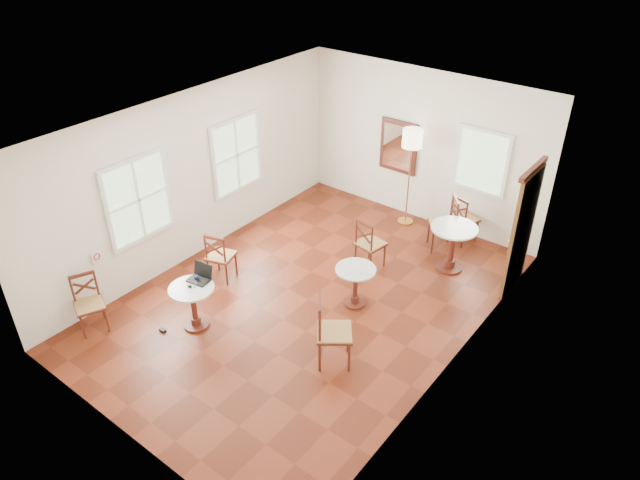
{
  "coord_description": "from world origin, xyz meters",
  "views": [
    {
      "loc": [
        4.79,
        -5.91,
        5.9
      ],
      "look_at": [
        0.0,
        0.3,
        1.0
      ],
      "focal_mm": 32.87,
      "sensor_mm": 36.0,
      "label": 1
    }
  ],
  "objects_px": {
    "cafe_table_mid": "(355,282)",
    "laptop": "(201,276)",
    "chair_back_a": "(463,219)",
    "chair_back_b": "(444,224)",
    "floor_lamp": "(412,145)",
    "power_adapter": "(163,330)",
    "water_glass": "(195,284)",
    "mouse": "(190,286)",
    "chair_near_b": "(89,304)",
    "cafe_table_back": "(452,243)",
    "chair_mid_b": "(332,332)",
    "chair_near_a": "(220,256)",
    "cafe_table_near": "(193,302)",
    "chair_mid_a": "(370,244)",
    "navy_mug": "(196,278)"
  },
  "relations": [
    {
      "from": "floor_lamp",
      "to": "chair_mid_b",
      "type": "bearing_deg",
      "value": -73.63
    },
    {
      "from": "cafe_table_mid",
      "to": "laptop",
      "type": "height_order",
      "value": "laptop"
    },
    {
      "from": "chair_mid_a",
      "to": "navy_mug",
      "type": "xyz_separation_m",
      "value": [
        -1.29,
        -2.78,
        0.28
      ]
    },
    {
      "from": "laptop",
      "to": "cafe_table_back",
      "type": "bearing_deg",
      "value": 47.32
    },
    {
      "from": "chair_near_b",
      "to": "chair_back_b",
      "type": "xyz_separation_m",
      "value": [
        3.13,
        5.29,
        0.05
      ]
    },
    {
      "from": "chair_near_b",
      "to": "chair_mid_b",
      "type": "relative_size",
      "value": 0.85
    },
    {
      "from": "mouse",
      "to": "cafe_table_near",
      "type": "bearing_deg",
      "value": -3.32
    },
    {
      "from": "cafe_table_back",
      "to": "mouse",
      "type": "height_order",
      "value": "cafe_table_back"
    },
    {
      "from": "cafe_table_back",
      "to": "chair_mid_b",
      "type": "xyz_separation_m",
      "value": [
        -0.26,
        -3.12,
        0.01
      ]
    },
    {
      "from": "cafe_table_mid",
      "to": "laptop",
      "type": "xyz_separation_m",
      "value": [
        -1.67,
        -1.7,
        0.36
      ]
    },
    {
      "from": "cafe_table_near",
      "to": "water_glass",
      "type": "distance_m",
      "value": 0.33
    },
    {
      "from": "laptop",
      "to": "water_glass",
      "type": "height_order",
      "value": "laptop"
    },
    {
      "from": "chair_mid_b",
      "to": "chair_back_a",
      "type": "xyz_separation_m",
      "value": [
        0.0,
        4.08,
        -0.06
      ]
    },
    {
      "from": "cafe_table_near",
      "to": "water_glass",
      "type": "height_order",
      "value": "water_glass"
    },
    {
      "from": "cafe_table_mid",
      "to": "mouse",
      "type": "height_order",
      "value": "mouse"
    },
    {
      "from": "power_adapter",
      "to": "chair_back_b",
      "type": "bearing_deg",
      "value": 64.65
    },
    {
      "from": "chair_back_b",
      "to": "laptop",
      "type": "relative_size",
      "value": 2.8
    },
    {
      "from": "cafe_table_back",
      "to": "water_glass",
      "type": "relative_size",
      "value": 8.23
    },
    {
      "from": "floor_lamp",
      "to": "power_adapter",
      "type": "bearing_deg",
      "value": -103.46
    },
    {
      "from": "cafe_table_back",
      "to": "chair_back_a",
      "type": "height_order",
      "value": "chair_back_a"
    },
    {
      "from": "power_adapter",
      "to": "mouse",
      "type": "bearing_deg",
      "value": 56.19
    },
    {
      "from": "chair_back_a",
      "to": "chair_mid_b",
      "type": "bearing_deg",
      "value": 108.61
    },
    {
      "from": "chair_back_a",
      "to": "mouse",
      "type": "relative_size",
      "value": 10.71
    },
    {
      "from": "chair_mid_a",
      "to": "navy_mug",
      "type": "relative_size",
      "value": 9.78
    },
    {
      "from": "chair_near_b",
      "to": "chair_back_a",
      "type": "distance_m",
      "value": 6.61
    },
    {
      "from": "chair_mid_a",
      "to": "power_adapter",
      "type": "xyz_separation_m",
      "value": [
        -1.51,
        -3.37,
        -0.46
      ]
    },
    {
      "from": "chair_near_b",
      "to": "water_glass",
      "type": "xyz_separation_m",
      "value": [
        1.24,
        1.03,
        0.32
      ]
    },
    {
      "from": "chair_near_a",
      "to": "chair_back_a",
      "type": "height_order",
      "value": "chair_back_a"
    },
    {
      "from": "cafe_table_back",
      "to": "power_adapter",
      "type": "relative_size",
      "value": 8.11
    },
    {
      "from": "cafe_table_back",
      "to": "chair_near_a",
      "type": "relative_size",
      "value": 0.92
    },
    {
      "from": "chair_near_a",
      "to": "water_glass",
      "type": "bearing_deg",
      "value": 102.38
    },
    {
      "from": "chair_mid_b",
      "to": "mouse",
      "type": "bearing_deg",
      "value": 69.95
    },
    {
      "from": "chair_mid_b",
      "to": "chair_back_a",
      "type": "height_order",
      "value": "chair_mid_b"
    },
    {
      "from": "chair_near_b",
      "to": "mouse",
      "type": "distance_m",
      "value": 1.55
    },
    {
      "from": "power_adapter",
      "to": "chair_near_a",
      "type": "bearing_deg",
      "value": 100.18
    },
    {
      "from": "cafe_table_near",
      "to": "power_adapter",
      "type": "distance_m",
      "value": 0.66
    },
    {
      "from": "cafe_table_mid",
      "to": "floor_lamp",
      "type": "height_order",
      "value": "floor_lamp"
    },
    {
      "from": "floor_lamp",
      "to": "chair_back_a",
      "type": "bearing_deg",
      "value": 1.14
    },
    {
      "from": "power_adapter",
      "to": "floor_lamp",
      "type": "bearing_deg",
      "value": 76.54
    },
    {
      "from": "power_adapter",
      "to": "cafe_table_back",
      "type": "bearing_deg",
      "value": 57.43
    },
    {
      "from": "floor_lamp",
      "to": "water_glass",
      "type": "relative_size",
      "value": 19.0
    },
    {
      "from": "laptop",
      "to": "water_glass",
      "type": "xyz_separation_m",
      "value": [
        0.09,
        -0.2,
        -0.01
      ]
    },
    {
      "from": "cafe_table_near",
      "to": "chair_mid_a",
      "type": "relative_size",
      "value": 0.75
    },
    {
      "from": "cafe_table_mid",
      "to": "chair_mid_b",
      "type": "relative_size",
      "value": 0.63
    },
    {
      "from": "chair_mid_b",
      "to": "floor_lamp",
      "type": "height_order",
      "value": "floor_lamp"
    },
    {
      "from": "chair_mid_a",
      "to": "laptop",
      "type": "relative_size",
      "value": 2.62
    },
    {
      "from": "water_glass",
      "to": "power_adapter",
      "type": "bearing_deg",
      "value": -126.89
    },
    {
      "from": "chair_back_a",
      "to": "chair_back_b",
      "type": "distance_m",
      "value": 0.46
    },
    {
      "from": "chair_near_a",
      "to": "power_adapter",
      "type": "relative_size",
      "value": 8.86
    },
    {
      "from": "floor_lamp",
      "to": "water_glass",
      "type": "xyz_separation_m",
      "value": [
        -0.88,
        -4.67,
        -0.88
      ]
    }
  ]
}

